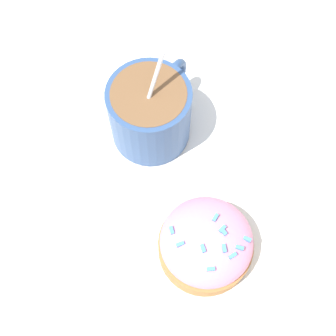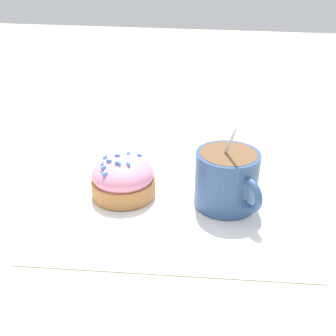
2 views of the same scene
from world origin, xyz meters
name	(u,v)px [view 1 (image 1 of 2)]	position (x,y,z in m)	size (l,w,h in m)	color
ground_plane	(169,191)	(0.00, 0.00, 0.00)	(3.00, 3.00, 0.00)	#C6B793
paper_napkin	(169,190)	(0.00, 0.00, 0.00)	(0.37, 0.35, 0.00)	white
coffee_cup	(150,111)	(0.07, -0.01, 0.04)	(0.09, 0.10, 0.12)	#335184
frosted_pastry	(206,244)	(-0.07, -0.01, 0.03)	(0.09, 0.09, 0.06)	#B2753D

